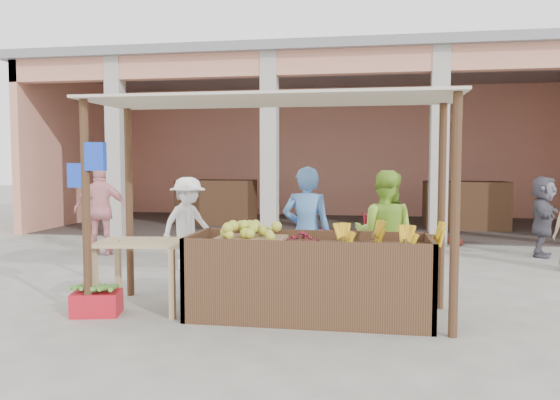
% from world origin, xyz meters
% --- Properties ---
extents(ground, '(60.00, 60.00, 0.00)m').
position_xyz_m(ground, '(0.00, 0.00, 0.00)').
color(ground, slate).
rests_on(ground, ground).
extents(market_building, '(14.40, 6.40, 4.20)m').
position_xyz_m(market_building, '(0.05, 8.93, 2.70)').
color(market_building, tan).
rests_on(market_building, ground).
extents(fruit_stall, '(2.60, 0.95, 0.80)m').
position_xyz_m(fruit_stall, '(0.50, 0.00, 0.40)').
color(fruit_stall, '#513420').
rests_on(fruit_stall, ground).
extents(stall_awning, '(4.09, 1.35, 2.39)m').
position_xyz_m(stall_awning, '(-0.01, 0.06, 1.98)').
color(stall_awning, '#513420').
rests_on(stall_awning, ground).
extents(banana_heap, '(1.07, 0.58, 0.19)m').
position_xyz_m(banana_heap, '(1.31, -0.05, 0.90)').
color(banana_heap, gold).
rests_on(banana_heap, fruit_stall).
extents(melon_tray, '(0.76, 0.66, 0.20)m').
position_xyz_m(melon_tray, '(-0.16, -0.02, 0.89)').
color(melon_tray, '#916B4B').
rests_on(melon_tray, fruit_stall).
extents(berry_heap, '(0.40, 0.33, 0.13)m').
position_xyz_m(berry_heap, '(0.42, 0.04, 0.86)').
color(berry_heap, maroon).
rests_on(berry_heap, fruit_stall).
extents(side_table, '(1.07, 0.79, 0.80)m').
position_xyz_m(side_table, '(-1.39, -0.05, 0.66)').
color(side_table, tan).
rests_on(side_table, ground).
extents(papaya_pile, '(0.67, 0.38, 0.19)m').
position_xyz_m(papaya_pile, '(-1.39, -0.05, 0.90)').
color(papaya_pile, '#43842B').
rests_on(papaya_pile, side_table).
extents(red_crate, '(0.57, 0.46, 0.26)m').
position_xyz_m(red_crate, '(-1.83, -0.31, 0.13)').
color(red_crate, red).
rests_on(red_crate, ground).
extents(plantain_bundle, '(0.39, 0.27, 0.08)m').
position_xyz_m(plantain_bundle, '(-1.83, -0.31, 0.30)').
color(plantain_bundle, '#559435').
rests_on(plantain_bundle, red_crate).
extents(produce_sacks, '(0.84, 0.79, 0.64)m').
position_xyz_m(produce_sacks, '(2.74, 5.55, 0.32)').
color(produce_sacks, maroon).
rests_on(produce_sacks, ground).
extents(vendor_blue, '(0.66, 0.49, 1.75)m').
position_xyz_m(vendor_blue, '(0.38, 0.77, 0.87)').
color(vendor_blue, '#4D80C4').
rests_on(vendor_blue, ground).
extents(vendor_green, '(0.88, 0.61, 1.67)m').
position_xyz_m(vendor_green, '(1.32, 1.04, 0.84)').
color(vendor_green, '#A0D83D').
rests_on(vendor_green, ground).
extents(motorcycle, '(0.96, 1.88, 0.94)m').
position_xyz_m(motorcycle, '(0.62, 2.59, 0.47)').
color(motorcycle, maroon).
rests_on(motorcycle, ground).
extents(shopper_a, '(0.98, 1.12, 1.58)m').
position_xyz_m(shopper_a, '(-1.66, 2.26, 0.79)').
color(shopper_a, white).
rests_on(shopper_a, ground).
extents(shopper_b, '(1.14, 0.81, 1.75)m').
position_xyz_m(shopper_b, '(-3.68, 3.35, 0.87)').
color(shopper_b, pink).
rests_on(shopper_b, ground).
extents(shopper_d, '(1.02, 1.52, 1.52)m').
position_xyz_m(shopper_d, '(4.19, 4.51, 0.76)').
color(shopper_d, '#514F5C').
rests_on(shopper_d, ground).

